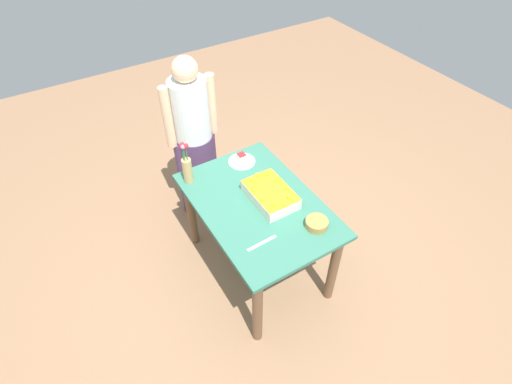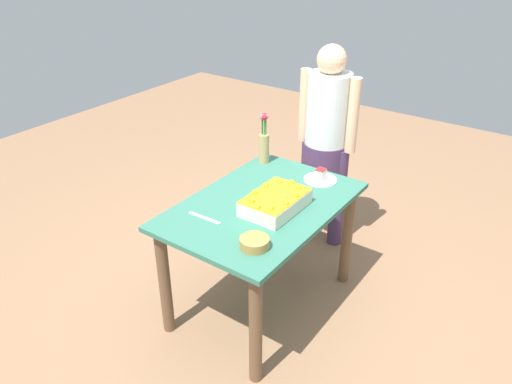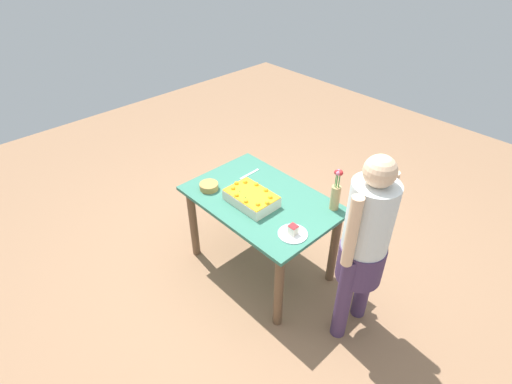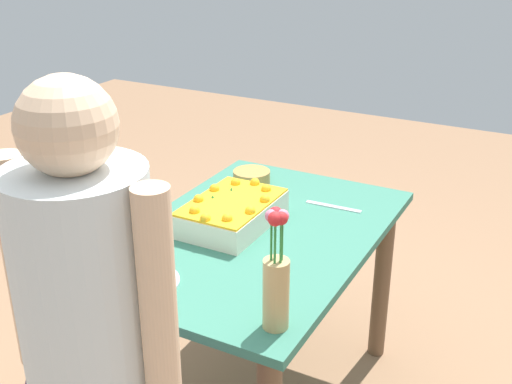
{
  "view_description": "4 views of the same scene",
  "coord_description": "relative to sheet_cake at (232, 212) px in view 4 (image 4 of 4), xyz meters",
  "views": [
    {
      "loc": [
        -1.67,
        1.04,
        2.75
      ],
      "look_at": [
        0.01,
        0.01,
        0.85
      ],
      "focal_mm": 28.0,
      "sensor_mm": 36.0,
      "label": 1
    },
    {
      "loc": [
        -2.06,
        -1.43,
        2.2
      ],
      "look_at": [
        -0.07,
        -0.0,
        0.85
      ],
      "focal_mm": 35.0,
      "sensor_mm": 36.0,
      "label": 2
    },
    {
      "loc": [
        1.8,
        -1.76,
        2.63
      ],
      "look_at": [
        0.05,
        -0.1,
        0.89
      ],
      "focal_mm": 28.0,
      "sensor_mm": 36.0,
      "label": 3
    },
    {
      "loc": [
        1.76,
        0.94,
        1.76
      ],
      "look_at": [
        -0.03,
        -0.01,
        0.88
      ],
      "focal_mm": 45.0,
      "sensor_mm": 36.0,
      "label": 4
    }
  ],
  "objects": [
    {
      "name": "fruit_bowl",
      "position": [
        -0.37,
        -0.12,
        -0.02
      ],
      "size": [
        0.15,
        0.15,
        0.05
      ],
      "primitive_type": "cylinder",
      "color": "#AD8141",
      "rests_on": "dining_table"
    },
    {
      "name": "cake_knife",
      "position": [
        -0.31,
        0.26,
        -0.05
      ],
      "size": [
        0.03,
        0.22,
        0.0
      ],
      "primitive_type": "cube",
      "rotation": [
        0.0,
        0.0,
        1.6
      ],
      "color": "silver",
      "rests_on": "dining_table"
    },
    {
      "name": "flower_vase",
      "position": [
        0.48,
        0.41,
        0.1
      ],
      "size": [
        0.07,
        0.07,
        0.35
      ],
      "color": "tan",
      "rests_on": "dining_table"
    },
    {
      "name": "sheet_cake",
      "position": [
        0.0,
        0.0,
        0.0
      ],
      "size": [
        0.39,
        0.26,
        0.12
      ],
      "color": "#ECE5CB",
      "rests_on": "dining_table"
    },
    {
      "name": "serving_plate_with_slice",
      "position": [
        0.46,
        -0.03,
        -0.03
      ],
      "size": [
        0.21,
        0.21,
        0.08
      ],
      "color": "white",
      "rests_on": "dining_table"
    },
    {
      "name": "person_standing",
      "position": [
        0.91,
        0.17,
        0.06
      ],
      "size": [
        0.31,
        0.45,
        1.49
      ],
      "rotation": [
        0.0,
        0.0,
        3.14
      ],
      "color": "#483358",
      "rests_on": "ground_plane"
    },
    {
      "name": "dining_table",
      "position": [
        0.01,
        0.1,
        -0.19
      ],
      "size": [
        1.19,
        0.8,
        0.75
      ],
      "color": "#35735D",
      "rests_on": "ground_plane"
    }
  ]
}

